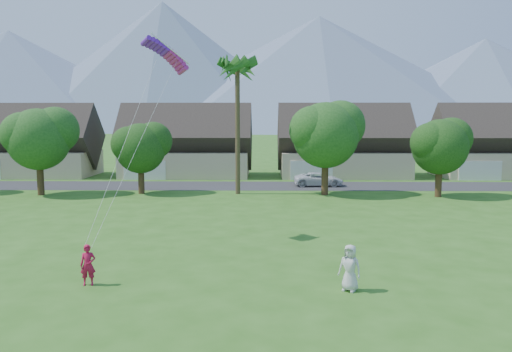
{
  "coord_description": "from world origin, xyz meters",
  "views": [
    {
      "loc": [
        0.46,
        -17.33,
        6.95
      ],
      "look_at": [
        0.0,
        10.0,
        3.8
      ],
      "focal_mm": 35.0,
      "sensor_mm": 36.0,
      "label": 1
    }
  ],
  "objects_px": {
    "kite_flyer": "(88,265)",
    "parked_car": "(318,179)",
    "watcher": "(350,268)",
    "parafoil_kite": "(167,53)"
  },
  "relations": [
    {
      "from": "kite_flyer",
      "to": "watcher",
      "type": "xyz_separation_m",
      "value": [
        10.84,
        -0.51,
        0.09
      ]
    },
    {
      "from": "kite_flyer",
      "to": "parked_car",
      "type": "xyz_separation_m",
      "value": [
        12.99,
        31.18,
        -0.16
      ]
    },
    {
      "from": "parked_car",
      "to": "watcher",
      "type": "bearing_deg",
      "value": 174.75
    },
    {
      "from": "kite_flyer",
      "to": "parked_car",
      "type": "relative_size",
      "value": 0.34
    },
    {
      "from": "kite_flyer",
      "to": "parafoil_kite",
      "type": "distance_m",
      "value": 13.18
    },
    {
      "from": "parafoil_kite",
      "to": "kite_flyer",
      "type": "bearing_deg",
      "value": -126.91
    },
    {
      "from": "watcher",
      "to": "parafoil_kite",
      "type": "bearing_deg",
      "value": 165.09
    },
    {
      "from": "kite_flyer",
      "to": "watcher",
      "type": "distance_m",
      "value": 10.85
    },
    {
      "from": "watcher",
      "to": "kite_flyer",
      "type": "bearing_deg",
      "value": -152.22
    },
    {
      "from": "watcher",
      "to": "parked_car",
      "type": "height_order",
      "value": "watcher"
    }
  ]
}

